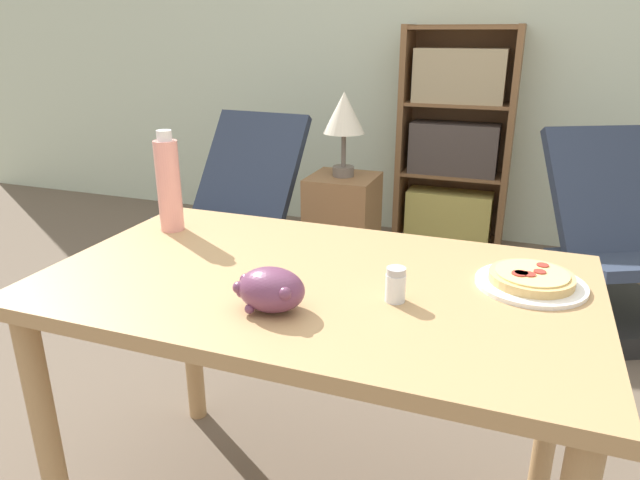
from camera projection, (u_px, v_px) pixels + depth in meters
wall_back at (449, 32)px, 3.51m from camera, size 8.00×0.05×2.60m
dining_table at (316, 318)px, 1.37m from camera, size 1.27×0.75×0.76m
pizza_on_plate at (531, 280)px, 1.28m from camera, size 0.24×0.24×0.04m
grape_bunch at (271, 290)px, 1.16m from camera, size 0.15×0.11×0.09m
drink_bottle at (169, 184)px, 1.61m from camera, size 0.07×0.07×0.29m
salt_shaker at (396, 285)px, 1.20m from camera, size 0.04×0.04×0.08m
lounge_chair_near at (237, 230)px, 3.11m from camera, size 0.60×0.80×0.88m
lounge_chair_far at (619, 267)px, 2.62m from camera, size 0.80×0.93×0.88m
bookshelf at (454, 145)px, 3.54m from camera, size 0.68×0.30×1.35m
side_table at (342, 231)px, 3.04m from camera, size 0.34×0.34×0.60m
table_lamp at (344, 117)px, 2.84m from camera, size 0.21×0.21×0.42m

